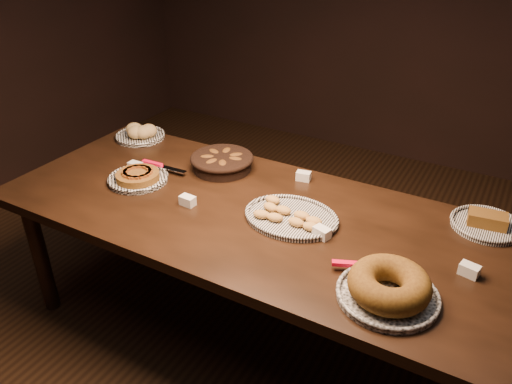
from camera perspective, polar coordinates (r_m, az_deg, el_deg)
The scene contains 9 objects.
ground at distance 2.72m, azimuth -0.25°, elevation -15.74°, with size 5.00×5.00×0.00m, color black.
buffet_table at distance 2.29m, azimuth -0.28°, elevation -3.77°, with size 2.40×1.00×0.75m.
apple_tart_plate at distance 2.55m, azimuth -13.31°, elevation 1.68°, with size 0.33×0.32×0.06m.
madeleine_platter at distance 2.18m, azimuth 3.92°, elevation -2.80°, with size 0.42×0.34×0.05m.
bundt_cake_plate at distance 1.81m, azimuth 14.91°, elevation -10.49°, with size 0.42×0.36×0.11m.
croissant_basket at distance 2.59m, azimuth -3.91°, elevation 3.56°, with size 0.40×0.40×0.08m.
bread_roll_plate at distance 3.03m, azimuth -13.08°, elevation 6.57°, with size 0.29×0.29×0.09m.
loaf_plate at distance 2.34m, azimuth 24.84°, elevation -3.24°, with size 0.30×0.30×0.07m.
tent_cards at distance 2.25m, azimuth 1.83°, elevation -1.44°, with size 1.73×0.54×0.04m.
Camera 1 is at (0.95, -1.65, 1.94)m, focal length 35.00 mm.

